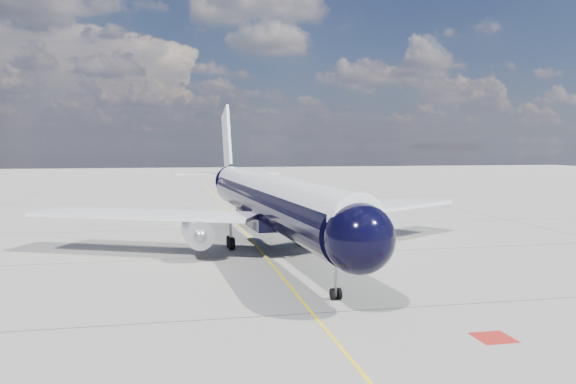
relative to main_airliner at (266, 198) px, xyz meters
name	(u,v)px	position (x,y,z in m)	size (l,w,h in m)	color
ground	(236,221)	(-0.72, 16.59, -4.01)	(320.00, 320.00, 0.00)	gray
taxiway_centerline	(241,227)	(-0.72, 11.59, -4.01)	(0.16, 160.00, 0.01)	yellow
red_marking	(494,338)	(6.08, -23.41, -4.01)	(1.60, 1.60, 0.01)	maroon
main_airliner	(266,198)	(0.00, 0.00, 0.00)	(36.72, 44.79, 12.93)	black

